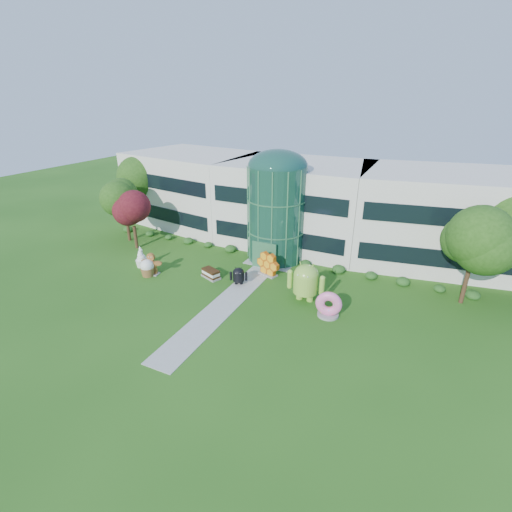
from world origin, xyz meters
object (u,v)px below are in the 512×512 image
at_px(android_green, 306,280).
at_px(gingerbread, 152,264).
at_px(android_black, 238,275).
at_px(donut, 329,304).

distance_m(android_green, gingerbread, 15.29).
bearing_deg(android_green, android_black, 178.69).
bearing_deg(android_black, android_green, -23.39).
height_order(android_green, gingerbread, android_green).
xyz_separation_m(android_green, gingerbread, (-15.17, -1.77, -0.80)).
bearing_deg(gingerbread, android_black, 3.23).
bearing_deg(gingerbread, android_green, -1.70).
relative_size(android_green, gingerbread, 1.57).
relative_size(donut, gingerbread, 0.90).
height_order(android_green, android_black, android_green).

